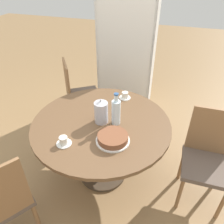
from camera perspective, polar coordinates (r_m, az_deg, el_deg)
ground_plane at (r=2.55m, az=-2.36°, el=-15.53°), size 14.00×14.00×0.00m
dining_table at (r=2.14m, az=-2.73°, el=-5.67°), size 1.30×1.30×0.72m
chair_a at (r=1.94m, az=-27.18°, el=-20.02°), size 0.58×0.58×0.94m
chair_b at (r=2.20m, az=23.57°, el=-10.70°), size 0.43×0.43×0.94m
chair_c at (r=2.98m, az=-8.73°, el=4.97°), size 0.58×0.58×0.94m
bookshelf at (r=3.40m, az=3.72°, el=16.64°), size 0.86×0.28×1.80m
coffee_pot at (r=1.99m, az=-2.86°, el=0.08°), size 0.13×0.13×0.25m
water_bottle at (r=1.96m, az=1.07°, el=0.09°), size 0.08×0.08×0.32m
cake_main at (r=1.83m, az=0.20°, el=-6.84°), size 0.29×0.29×0.06m
cup_a at (r=1.84m, az=-12.52°, el=-7.45°), size 0.13×0.13×0.07m
cup_b at (r=2.39m, az=3.39°, el=4.27°), size 0.13×0.13×0.07m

